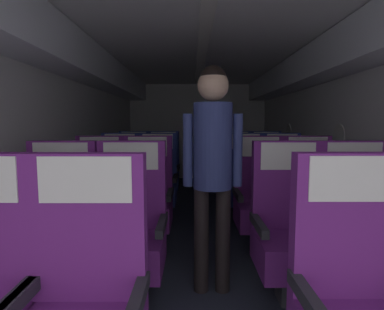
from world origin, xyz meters
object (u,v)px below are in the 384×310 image
Objects in this scene: seat_b_left_window at (60,233)px; seat_e_right_aisle at (268,172)px; seat_d_left_window at (120,183)px; seat_d_left_aisle at (159,183)px; seat_b_left_aisle at (131,232)px; seat_d_right_window at (246,183)px; seat_b_right_aisle at (359,233)px; seat_e_left_aisle at (164,172)px; seat_b_right_window at (291,233)px; seat_c_right_window at (262,201)px; flight_attendant at (214,155)px; seat_c_left_window at (100,200)px; seat_c_right_aisle at (311,201)px; seat_d_right_aisle at (284,183)px; seat_e_left_window at (135,172)px; seat_e_right_window at (237,172)px; seat_c_left_aisle at (148,200)px.

seat_b_left_window is 3.53m from seat_e_right_aisle.
seat_d_left_window is 0.50m from seat_d_left_aisle.
seat_b_left_aisle and seat_d_right_window have the same top height.
seat_e_right_aisle is at bearing 89.66° from seat_b_right_aisle.
seat_d_left_aisle and seat_e_left_aisle have the same top height.
seat_b_left_window is 0.51m from seat_b_left_aisle.
seat_b_right_window and seat_c_right_window have the same top height.
seat_b_left_window is 2.48m from seat_d_right_window.
seat_d_left_aisle is 1.95m from flight_attendant.
seat_b_right_window is 1.00× the size of seat_e_right_aisle.
seat_c_left_window is 2.14m from seat_c_right_aisle.
seat_b_left_aisle is 1.00× the size of seat_d_right_aisle.
seat_d_left_window is at bearing -118.76° from seat_e_left_aisle.
seat_e_right_aisle is at bearing 61.68° from seat_d_right_window.
seat_e_left_aisle is at bearing 120.94° from seat_b_right_aisle.
seat_b_left_window is at bearing -131.85° from seat_d_right_window.
seat_b_left_window is 2.78m from seat_e_left_window.
seat_d_right_aisle is 1.00× the size of seat_e_left_aisle.
seat_b_left_aisle is at bearing -74.52° from seat_d_left_window.
seat_e_right_aisle is 1.00× the size of seat_e_right_window.
seat_d_left_window and seat_d_left_aisle have the same top height.
seat_e_right_window is at bearing -177.37° from seat_e_right_aisle.
seat_c_right_aisle is 1.00× the size of seat_d_left_aisle.
seat_b_left_window is at bearing -127.78° from seat_e_right_aisle.
seat_e_left_aisle is (-1.16, 2.76, 0.00)m from seat_b_right_window.
flight_attendant is at bearing -67.96° from seat_e_left_window.
seat_c_left_window is at bearing 143.26° from flight_attendant.
seat_c_left_window is 1.00× the size of seat_e_left_window.
seat_d_left_aisle is 0.68× the size of flight_attendant.
seat_d_right_aisle is (2.15, -0.01, 0.00)m from seat_d_left_window.
seat_b_left_window is 1.00× the size of seat_c_left_aisle.
seat_b_right_window is 1.49m from seat_c_left_aisle.
seat_b_right_window is at bearing -67.10° from seat_e_left_aisle.
seat_c_right_aisle is at bearing 39.79° from flight_attendant.
seat_b_left_window and seat_e_left_aisle have the same top height.
seat_b_left_aisle is 1.00× the size of seat_c_left_aisle.
seat_d_left_window is at bearing 131.86° from seat_b_right_window.
seat_e_left_aisle is at bearing 151.19° from seat_d_right_aisle.
seat_d_left_aisle is at bearing 61.68° from seat_c_left_window.
seat_e_right_aisle is (0.02, 2.78, 0.00)m from seat_b_right_aisle.
seat_e_right_window is (-0.48, 1.84, 0.00)m from seat_c_right_aisle.
seat_b_right_aisle is 1.00× the size of seat_b_right_window.
seat_c_left_window is 1.90m from seat_e_left_aisle.
seat_d_right_window and seat_e_left_window have the same top height.
seat_b_right_aisle is at bearing -90.06° from seat_c_right_aisle.
seat_e_left_window is 0.48m from seat_e_left_aisle.
seat_e_right_window is (1.17, 0.00, 0.00)m from seat_e_left_aisle.
seat_d_right_window is (-0.50, -0.01, 0.00)m from seat_d_right_aisle.
seat_c_right_window is 0.93m from seat_d_right_window.
seat_b_right_aisle is 1.00× the size of seat_d_right_aisle.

